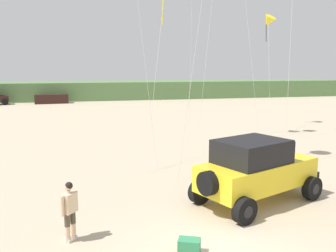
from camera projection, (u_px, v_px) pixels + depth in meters
dune_ridge at (64, 91)px, 53.14m from camera, size 90.00×8.48×2.57m
jeep at (256, 169)px, 12.47m from camera, size 5.00×3.82×2.26m
person_watching at (69, 208)px, 9.68m from camera, size 0.47×0.50×1.67m
cooler_box at (189, 246)px, 9.13m from camera, size 0.66×0.55×0.38m
distant_sedan at (52, 99)px, 47.25m from camera, size 4.32×2.02×1.20m
kite_green_box at (268, 22)px, 28.07m from camera, size 3.21×6.23×8.87m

